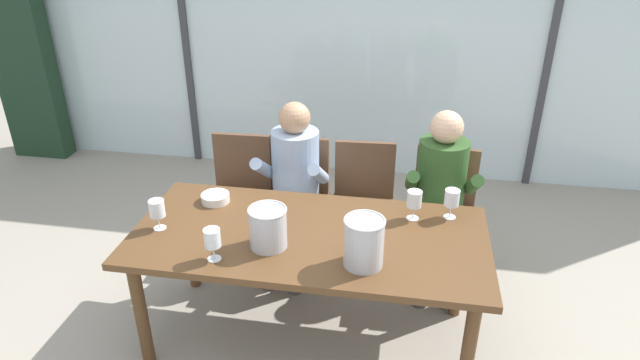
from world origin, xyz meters
TOP-DOWN VIEW (x-y plane):
  - ground at (0.00, 1.00)m, footprint 14.00×14.00m
  - window_glass_panel at (0.00, 2.36)m, footprint 7.12×0.03m
  - window_mullion_left at (-1.60, 2.34)m, footprint 0.06×0.06m
  - window_mullion_right at (1.60, 2.34)m, footprint 0.06×0.06m
  - hillside_vineyard at (0.00, 6.32)m, footprint 13.12×2.40m
  - curtain_heavy_drape at (-3.21, 2.18)m, footprint 0.56×0.20m
  - dining_table at (0.00, 0.00)m, footprint 1.92×0.91m
  - chair_near_curtain at (-0.68, 0.87)m, footprint 0.45×0.45m
  - chair_left_of_center at (-0.26, 0.89)m, footprint 0.46×0.46m
  - chair_center at (0.21, 0.88)m, footprint 0.46×0.46m
  - chair_right_of_center at (0.76, 0.89)m, footprint 0.48×0.48m
  - person_pale_blue_shirt at (-0.25, 0.73)m, footprint 0.48×0.62m
  - person_olive_shirt at (0.72, 0.73)m, footprint 0.47×0.62m
  - ice_bucket_primary at (-0.18, -0.15)m, footprint 0.20×0.20m
  - ice_bucket_secondary at (0.32, -0.23)m, footprint 0.21×0.21m
  - tasting_bowl at (-0.62, 0.25)m, footprint 0.17×0.17m
  - wine_glass_by_left_taster at (-0.42, -0.32)m, footprint 0.08×0.08m
  - wine_glass_near_bucket at (-0.82, -0.09)m, footprint 0.08×0.08m
  - wine_glass_center_pour at (0.55, 0.26)m, footprint 0.08×0.08m
  - wine_glass_by_right_taster at (0.76, 0.30)m, footprint 0.08×0.08m

SIDE VIEW (x-z plane):
  - ground at x=0.00m, z-range 0.00..0.00m
  - chair_near_curtain at x=-0.68m, z-range 0.07..0.93m
  - chair_left_of_center at x=-0.26m, z-range 0.07..0.93m
  - chair_center at x=0.21m, z-range 0.07..0.93m
  - chair_right_of_center at x=0.76m, z-range 0.07..0.93m
  - dining_table at x=0.00m, z-range 0.28..1.01m
  - person_pale_blue_shirt at x=-0.25m, z-range 0.08..1.27m
  - person_olive_shirt at x=0.72m, z-range 0.08..1.27m
  - hillside_vineyard at x=0.00m, z-range 0.00..1.45m
  - tasting_bowl at x=-0.62m, z-range 0.72..0.77m
  - ice_bucket_primary at x=-0.18m, z-range 0.73..0.95m
  - wine_glass_near_bucket at x=-0.82m, z-range 0.76..0.93m
  - wine_glass_center_pour at x=0.55m, z-range 0.76..0.93m
  - wine_glass_by_right_taster at x=0.76m, z-range 0.76..0.93m
  - wine_glass_by_left_taster at x=-0.42m, z-range 0.76..0.93m
  - ice_bucket_secondary at x=0.32m, z-range 0.73..0.98m
  - window_glass_panel at x=0.00m, z-range 0.00..2.60m
  - window_mullion_left at x=-1.60m, z-range 0.00..2.60m
  - window_mullion_right at x=1.60m, z-range 0.00..2.60m
  - curtain_heavy_drape at x=-3.21m, z-range 0.00..2.60m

